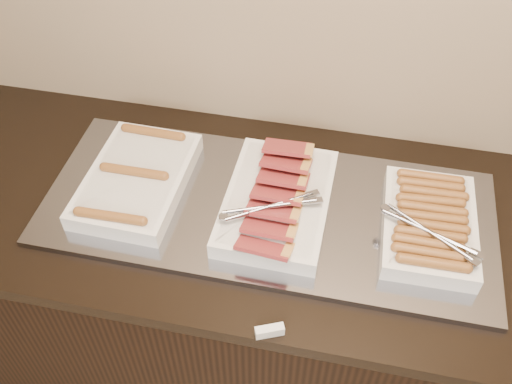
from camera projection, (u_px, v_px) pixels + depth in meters
counter at (273, 302)px, 1.87m from camera, size 2.06×0.76×0.90m
warming_tray at (267, 209)px, 1.53m from camera, size 1.20×0.50×0.02m
dish_left at (137, 179)px, 1.56m from camera, size 0.27×0.39×0.07m
dish_center at (277, 201)px, 1.50m from camera, size 0.28×0.43×0.09m
dish_right at (429, 224)px, 1.44m from camera, size 0.26×0.35×0.08m
label_holder at (270, 331)px, 1.28m from camera, size 0.07×0.04×0.03m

